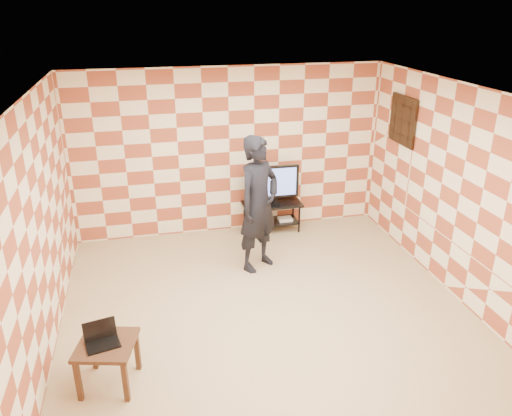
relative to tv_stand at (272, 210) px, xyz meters
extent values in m
plane|color=tan|center=(-0.65, -2.26, -0.37)|extent=(5.00, 5.00, 0.00)
cube|color=#FAECC3|center=(-0.65, 0.24, 0.98)|extent=(5.00, 0.02, 2.70)
cube|color=#FAECC3|center=(-0.65, -4.76, 0.98)|extent=(5.00, 0.02, 2.70)
cube|color=#FAECC3|center=(-3.15, -2.26, 0.98)|extent=(0.02, 5.00, 2.70)
cube|color=#FAECC3|center=(1.85, -2.26, 0.98)|extent=(0.02, 5.00, 2.70)
cube|color=white|center=(-0.65, -2.26, 2.33)|extent=(5.00, 5.00, 0.02)
cube|color=black|center=(1.82, -0.71, 1.58)|extent=(0.04, 0.72, 0.72)
cube|color=black|center=(1.82, -0.71, 1.58)|extent=(0.04, 0.03, 0.68)
cube|color=black|center=(1.82, -0.71, 1.58)|extent=(0.04, 0.68, 0.03)
cube|color=black|center=(0.00, 0.00, 0.11)|extent=(0.98, 0.44, 0.04)
cube|color=black|center=(0.00, 0.00, -0.21)|extent=(0.88, 0.39, 0.03)
cylinder|color=black|center=(-0.43, -0.18, -0.12)|extent=(0.03, 0.03, 0.50)
cylinder|color=black|center=(-0.43, 0.18, -0.12)|extent=(0.03, 0.03, 0.50)
cylinder|color=black|center=(0.43, -0.18, -0.12)|extent=(0.03, 0.03, 0.50)
cylinder|color=black|center=(0.43, 0.18, -0.12)|extent=(0.03, 0.03, 0.50)
cube|color=black|center=(0.00, 0.00, 0.15)|extent=(0.26, 0.17, 0.03)
cube|color=black|center=(0.00, 0.00, 0.20)|extent=(0.07, 0.05, 0.07)
cube|color=black|center=(0.00, 0.00, 0.51)|extent=(0.88, 0.08, 0.54)
cube|color=#546EC4|center=(0.00, -0.03, 0.51)|extent=(0.79, 0.03, 0.46)
cube|color=#B6B6B9|center=(-0.23, 0.03, -0.16)|extent=(0.45, 0.35, 0.07)
cube|color=silver|center=(0.23, -0.03, -0.17)|extent=(0.23, 0.17, 0.05)
cube|color=#351F18|center=(-2.51, -3.16, 0.11)|extent=(0.67, 0.67, 0.04)
cube|color=#351F18|center=(-2.79, -3.33, -0.14)|extent=(0.06, 0.06, 0.46)
cube|color=#351F18|center=(-2.68, -2.88, -0.14)|extent=(0.06, 0.06, 0.46)
cube|color=#351F18|center=(-2.35, -3.44, -0.14)|extent=(0.06, 0.06, 0.46)
cube|color=#351F18|center=(-2.23, -3.00, -0.14)|extent=(0.06, 0.06, 0.46)
cube|color=black|center=(-2.54, -3.19, 0.14)|extent=(0.36, 0.29, 0.02)
cube|color=black|center=(-2.56, -3.08, 0.25)|extent=(0.32, 0.12, 0.20)
imported|color=black|center=(-0.49, -1.13, 0.61)|extent=(0.85, 0.79, 1.95)
camera|label=1|loc=(-1.97, -7.39, 3.26)|focal=35.00mm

